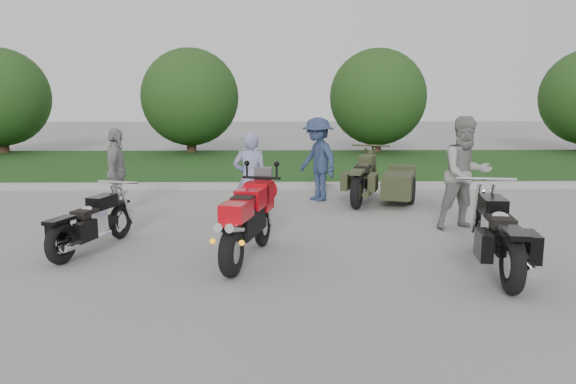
{
  "coord_description": "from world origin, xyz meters",
  "views": [
    {
      "loc": [
        0.21,
        -7.69,
        2.32
      ],
      "look_at": [
        0.39,
        0.98,
        0.8
      ],
      "focal_mm": 35.0,
      "sensor_mm": 36.0,
      "label": 1
    }
  ],
  "objects_px": {
    "cruiser_right": "(499,238)",
    "person_denim": "(318,159)",
    "cruiser_sidecar": "(384,182)",
    "person_grey": "(466,173)",
    "person_back": "(117,172)",
    "cruiser_left": "(90,225)",
    "sportbike_red": "(247,219)",
    "person_stripe": "(250,179)"
  },
  "relations": [
    {
      "from": "cruiser_right",
      "to": "person_denim",
      "type": "relative_size",
      "value": 1.34
    },
    {
      "from": "cruiser_left",
      "to": "person_back",
      "type": "bearing_deg",
      "value": 113.64
    },
    {
      "from": "cruiser_sidecar",
      "to": "person_grey",
      "type": "relative_size",
      "value": 1.26
    },
    {
      "from": "person_stripe",
      "to": "person_back",
      "type": "distance_m",
      "value": 2.73
    },
    {
      "from": "cruiser_left",
      "to": "cruiser_sidecar",
      "type": "relative_size",
      "value": 0.81
    },
    {
      "from": "person_denim",
      "to": "cruiser_sidecar",
      "type": "bearing_deg",
      "value": 44.56
    },
    {
      "from": "cruiser_right",
      "to": "person_grey",
      "type": "bearing_deg",
      "value": 90.61
    },
    {
      "from": "cruiser_right",
      "to": "person_denim",
      "type": "bearing_deg",
      "value": 120.05
    },
    {
      "from": "sportbike_red",
      "to": "cruiser_right",
      "type": "relative_size",
      "value": 0.88
    },
    {
      "from": "cruiser_left",
      "to": "person_stripe",
      "type": "height_order",
      "value": "person_stripe"
    },
    {
      "from": "cruiser_right",
      "to": "person_stripe",
      "type": "relative_size",
      "value": 1.46
    },
    {
      "from": "sportbike_red",
      "to": "person_back",
      "type": "distance_m",
      "value": 4.05
    },
    {
      "from": "sportbike_red",
      "to": "person_grey",
      "type": "xyz_separation_m",
      "value": [
        3.65,
        1.84,
        0.37
      ]
    },
    {
      "from": "cruiser_left",
      "to": "cruiser_sidecar",
      "type": "bearing_deg",
      "value": 53.0
    },
    {
      "from": "cruiser_left",
      "to": "person_denim",
      "type": "height_order",
      "value": "person_denim"
    },
    {
      "from": "cruiser_sidecar",
      "to": "person_stripe",
      "type": "height_order",
      "value": "person_stripe"
    },
    {
      "from": "person_stripe",
      "to": "person_denim",
      "type": "bearing_deg",
      "value": -122.64
    },
    {
      "from": "cruiser_right",
      "to": "person_grey",
      "type": "relative_size",
      "value": 1.25
    },
    {
      "from": "sportbike_red",
      "to": "person_stripe",
      "type": "relative_size",
      "value": 1.28
    },
    {
      "from": "cruiser_sidecar",
      "to": "person_back",
      "type": "distance_m",
      "value": 5.48
    },
    {
      "from": "cruiser_left",
      "to": "person_stripe",
      "type": "relative_size",
      "value": 1.19
    },
    {
      "from": "cruiser_sidecar",
      "to": "person_denim",
      "type": "xyz_separation_m",
      "value": [
        -1.4,
        0.36,
        0.45
      ]
    },
    {
      "from": "person_grey",
      "to": "cruiser_right",
      "type": "bearing_deg",
      "value": -111.0
    },
    {
      "from": "sportbike_red",
      "to": "cruiser_sidecar",
      "type": "relative_size",
      "value": 0.88
    },
    {
      "from": "person_grey",
      "to": "person_back",
      "type": "distance_m",
      "value": 6.42
    },
    {
      "from": "person_stripe",
      "to": "person_grey",
      "type": "height_order",
      "value": "person_grey"
    },
    {
      "from": "person_denim",
      "to": "person_back",
      "type": "distance_m",
      "value": 4.23
    },
    {
      "from": "cruiser_sidecar",
      "to": "person_denim",
      "type": "relative_size",
      "value": 1.35
    },
    {
      "from": "person_stripe",
      "to": "person_denim",
      "type": "xyz_separation_m",
      "value": [
        1.36,
        2.33,
        0.07
      ]
    },
    {
      "from": "sportbike_red",
      "to": "person_stripe",
      "type": "bearing_deg",
      "value": 105.12
    },
    {
      "from": "sportbike_red",
      "to": "person_grey",
      "type": "relative_size",
      "value": 1.1
    },
    {
      "from": "person_back",
      "to": "cruiser_left",
      "type": "bearing_deg",
      "value": -178.12
    },
    {
      "from": "cruiser_right",
      "to": "cruiser_sidecar",
      "type": "height_order",
      "value": "cruiser_sidecar"
    },
    {
      "from": "cruiser_right",
      "to": "sportbike_red",
      "type": "bearing_deg",
      "value": 178.21
    },
    {
      "from": "sportbike_red",
      "to": "person_back",
      "type": "relative_size",
      "value": 1.28
    },
    {
      "from": "person_stripe",
      "to": "cruiser_right",
      "type": "bearing_deg",
      "value": 137.34
    },
    {
      "from": "sportbike_red",
      "to": "person_denim",
      "type": "relative_size",
      "value": 1.18
    },
    {
      "from": "cruiser_right",
      "to": "cruiser_sidecar",
      "type": "distance_m",
      "value": 4.85
    },
    {
      "from": "sportbike_red",
      "to": "cruiser_sidecar",
      "type": "xyz_separation_m",
      "value": [
        2.7,
        4.18,
        -0.15
      ]
    },
    {
      "from": "cruiser_left",
      "to": "cruiser_right",
      "type": "bearing_deg",
      "value": 5.63
    },
    {
      "from": "cruiser_left",
      "to": "person_stripe",
      "type": "distance_m",
      "value": 2.89
    },
    {
      "from": "person_stripe",
      "to": "person_back",
      "type": "relative_size",
      "value": 1.0
    }
  ]
}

